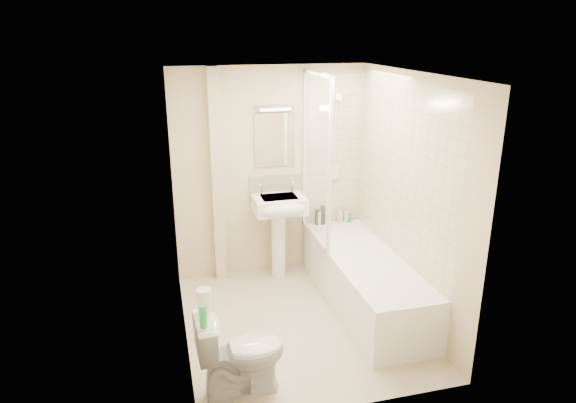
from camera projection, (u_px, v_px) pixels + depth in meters
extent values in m
plane|color=beige|center=(299.00, 322.00, 5.08)|extent=(2.50, 2.50, 0.00)
cube|color=beige|center=(270.00, 173.00, 5.85)|extent=(2.20, 0.02, 2.40)
cube|color=beige|center=(178.00, 219.00, 4.44)|extent=(0.02, 2.50, 2.40)
cube|color=beige|center=(410.00, 199.00, 4.96)|extent=(0.02, 2.50, 2.40)
cube|color=white|center=(301.00, 74.00, 4.32)|extent=(2.20, 2.50, 0.02)
cube|color=beige|center=(334.00, 150.00, 5.94)|extent=(0.70, 0.01, 1.75)
cube|color=beige|center=(402.00, 172.00, 5.05)|extent=(0.01, 2.10, 1.75)
cube|color=beige|center=(217.00, 178.00, 5.65)|extent=(0.12, 0.12, 2.40)
cube|color=beige|center=(275.00, 187.00, 5.90)|extent=(0.60, 0.02, 0.30)
cube|color=white|center=(275.00, 140.00, 5.73)|extent=(0.46, 0.01, 0.60)
cube|color=silver|center=(275.00, 107.00, 5.59)|extent=(0.42, 0.07, 0.07)
cube|color=white|center=(364.00, 281.00, 5.33)|extent=(0.70, 2.10, 0.55)
cube|color=white|center=(366.00, 261.00, 5.26)|extent=(0.56, 1.96, 0.05)
cube|color=white|center=(316.00, 159.00, 5.45)|extent=(0.01, 0.90, 1.80)
cube|color=white|center=(305.00, 150.00, 5.85)|extent=(0.04, 0.04, 1.80)
cube|color=white|center=(330.00, 169.00, 5.04)|extent=(0.04, 0.04, 1.80)
cube|color=white|center=(318.00, 74.00, 5.17)|extent=(0.04, 0.90, 0.04)
cube|color=white|center=(315.00, 235.00, 5.73)|extent=(0.04, 0.90, 0.03)
cylinder|color=white|center=(334.00, 140.00, 5.88)|extent=(0.02, 0.02, 0.90)
cylinder|color=white|center=(333.00, 178.00, 6.03)|extent=(0.05, 0.05, 0.02)
cylinder|color=white|center=(336.00, 100.00, 5.74)|extent=(0.05, 0.05, 0.02)
cylinder|color=white|center=(338.00, 98.00, 5.67)|extent=(0.08, 0.11, 0.11)
cube|color=white|center=(334.00, 172.00, 6.00)|extent=(0.10, 0.05, 0.14)
cylinder|color=white|center=(334.00, 136.00, 5.84)|extent=(0.01, 0.13, 0.84)
cylinder|color=white|center=(279.00, 244.00, 5.96)|extent=(0.17, 0.17, 0.78)
cube|color=white|center=(279.00, 204.00, 5.78)|extent=(0.58, 0.44, 0.18)
ellipsoid|color=white|center=(283.00, 209.00, 5.62)|extent=(0.58, 0.24, 0.18)
cube|color=silver|center=(279.00, 199.00, 5.76)|extent=(0.40, 0.29, 0.04)
cylinder|color=white|center=(260.00, 190.00, 5.79)|extent=(0.03, 0.03, 0.10)
cylinder|color=white|center=(293.00, 188.00, 5.88)|extent=(0.03, 0.03, 0.10)
sphere|color=white|center=(260.00, 185.00, 5.77)|extent=(0.04, 0.04, 0.04)
sphere|color=white|center=(293.00, 183.00, 5.86)|extent=(0.04, 0.04, 0.04)
cylinder|color=black|center=(317.00, 217.00, 6.07)|extent=(0.05, 0.05, 0.19)
cylinder|color=silver|center=(318.00, 218.00, 6.08)|extent=(0.06, 0.06, 0.16)
cylinder|color=black|center=(323.00, 215.00, 6.08)|extent=(0.06, 0.06, 0.23)
cylinder|color=beige|center=(340.00, 217.00, 6.15)|extent=(0.06, 0.06, 0.15)
cylinder|color=silver|center=(346.00, 217.00, 6.17)|extent=(0.05, 0.05, 0.13)
cylinder|color=green|center=(348.00, 218.00, 6.18)|extent=(0.06, 0.06, 0.09)
imported|color=white|center=(241.00, 352.00, 4.02)|extent=(0.45, 0.72, 0.70)
cylinder|color=white|center=(205.00, 305.00, 3.92)|extent=(0.10, 0.10, 0.11)
cylinder|color=white|center=(204.00, 295.00, 3.86)|extent=(0.11, 0.11, 0.09)
cylinder|color=#29C55D|center=(203.00, 316.00, 3.70)|extent=(0.05, 0.05, 0.18)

